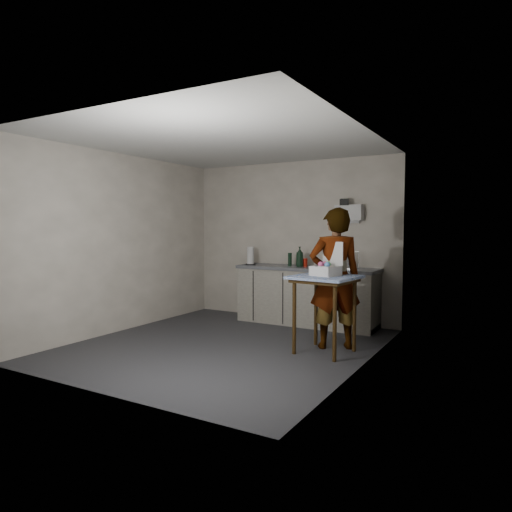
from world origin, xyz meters
The scene contains 15 objects.
ground centered at (0.00, 0.00, 0.00)m, with size 4.00×4.00×0.00m, color #29292E.
wall_back centered at (0.00, 1.99, 1.30)m, with size 3.60×0.02×2.60m, color #B4AC9D.
wall_right centered at (1.79, 0.00, 1.30)m, with size 0.02×4.00×2.60m, color #B4AC9D.
wall_left centered at (-1.79, 0.00, 1.30)m, with size 0.02×4.00×2.60m, color #B4AC9D.
ceiling centered at (0.00, 0.00, 2.60)m, with size 3.60×4.00×0.01m, color silver.
kitchen_counter centered at (0.40, 1.70, 0.43)m, with size 2.24×0.62×0.91m.
wall_shelf centered at (1.00, 1.92, 1.75)m, with size 0.42×0.18×0.37m.
side_table centered at (1.24, 0.32, 0.82)m, with size 0.81×0.81×0.94m.
standing_man centered at (1.27, 0.59, 0.89)m, with size 0.65×0.43×1.77m, color #B2A593.
soap_bottle centered at (0.29, 1.67, 1.07)m, with size 0.12×0.12×0.31m, color black.
soda_can centered at (0.36, 1.73, 0.97)m, with size 0.07×0.07×0.13m, color red.
dark_bottle centered at (0.11, 1.70, 1.02)m, with size 0.06×0.06×0.21m, color black.
paper_towel centered at (-0.56, 1.60, 1.05)m, with size 0.17×0.17×0.30m.
dish_rack centered at (1.01, 1.73, 0.97)m, with size 0.37×0.28×0.26m.
bakery_box centered at (1.25, 0.35, 1.03)m, with size 0.35×0.36×0.41m.
Camera 1 is at (3.25, -4.85, 1.54)m, focal length 32.00 mm.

